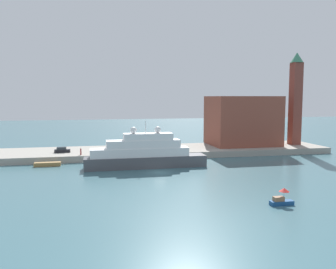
# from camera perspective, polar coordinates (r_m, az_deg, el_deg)

# --- Properties ---
(ground) EXTENTS (400.00, 400.00, 0.00)m
(ground) POSITION_cam_1_polar(r_m,az_deg,el_deg) (80.23, -1.28, -6.06)
(ground) COLOR #3D6670
(quay_dock) EXTENTS (110.00, 19.17, 1.73)m
(quay_dock) POSITION_cam_1_polar(r_m,az_deg,el_deg) (104.92, -3.93, -2.75)
(quay_dock) COLOR gray
(quay_dock) RESTS_ON ground
(large_yacht) EXTENTS (28.92, 4.86, 11.16)m
(large_yacht) POSITION_cam_1_polar(r_m,az_deg,el_deg) (85.53, -3.84, -3.08)
(large_yacht) COLOR #4C4C51
(large_yacht) RESTS_ON ground
(small_motorboat) EXTENTS (3.68, 1.59, 2.67)m
(small_motorboat) POSITION_cam_1_polar(r_m,az_deg,el_deg) (59.13, 17.62, -9.71)
(small_motorboat) COLOR navy
(small_motorboat) RESTS_ON ground
(work_barge) EXTENTS (6.21, 1.70, 0.96)m
(work_barge) POSITION_cam_1_polar(r_m,az_deg,el_deg) (92.18, -18.61, -4.50)
(work_barge) COLOR olive
(work_barge) RESTS_ON ground
(harbor_building) EXTENTS (20.38, 15.92, 15.30)m
(harbor_building) POSITION_cam_1_polar(r_m,az_deg,el_deg) (115.52, 11.73, 2.18)
(harbor_building) COLOR brown
(harbor_building) RESTS_ON quay_dock
(bell_tower) EXTENTS (3.98, 3.98, 28.90)m
(bell_tower) POSITION_cam_1_polar(r_m,az_deg,el_deg) (120.50, 19.62, 5.78)
(bell_tower) COLOR brown
(bell_tower) RESTS_ON quay_dock
(parked_car) EXTENTS (4.17, 1.62, 1.47)m
(parked_car) POSITION_cam_1_polar(r_m,az_deg,el_deg) (101.85, -16.48, -2.39)
(parked_car) COLOR black
(parked_car) RESTS_ON quay_dock
(person_figure) EXTENTS (0.36, 0.36, 1.82)m
(person_figure) POSITION_cam_1_polar(r_m,az_deg,el_deg) (96.31, -13.70, -2.65)
(person_figure) COLOR maroon
(person_figure) RESTS_ON quay_dock
(mooring_bollard) EXTENTS (0.41, 0.41, 0.70)m
(mooring_bollard) POSITION_cam_1_polar(r_m,az_deg,el_deg) (96.92, -2.83, -2.74)
(mooring_bollard) COLOR black
(mooring_bollard) RESTS_ON quay_dock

